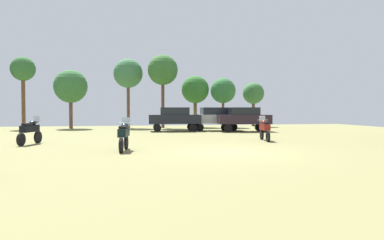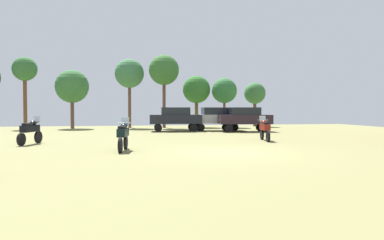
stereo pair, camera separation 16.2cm
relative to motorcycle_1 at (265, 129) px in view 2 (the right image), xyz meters
The scene contains 14 objects.
ground_plane 6.38m from the motorcycle_1, 126.87° to the right, with size 44.00×52.00×0.02m.
motorcycle_1 is the anchor object (origin of this frame).
motorcycle_3 8.97m from the motorcycle_1, 155.51° to the right, with size 0.66×2.16×1.48m.
motorcycle_4 13.01m from the motorcycle_1, behind, with size 0.86×2.17×1.49m.
car_1 10.81m from the motorcycle_1, 111.29° to the left, with size 4.41×2.09×2.00m.
car_2 8.68m from the motorcycle_1, 79.08° to the left, with size 4.45×2.20×2.00m.
car_3 10.33m from the motorcycle_1, 91.92° to the left, with size 4.34×1.90×2.00m.
tree_1 21.32m from the motorcycle_1, 128.51° to the left, with size 3.19×3.19×5.65m.
tree_2 19.02m from the motorcycle_1, 114.46° to the left, with size 2.90×2.90×6.87m.
tree_4 17.08m from the motorcycle_1, 92.73° to the left, with size 2.85×2.85×5.31m.
tree_5 18.26m from the motorcycle_1, 71.64° to the left, with size 2.30×2.30×4.71m.
tree_6 24.70m from the motorcycle_1, 136.13° to the left, with size 2.28×2.28×6.82m.
tree_7 17.20m from the motorcycle_1, 104.99° to the left, with size 3.00×3.00×7.25m.
tree_8 16.36m from the motorcycle_1, 82.99° to the left, with size 2.58×2.58×5.04m.
Camera 2 is at (-4.26, -15.12, 1.89)m, focal length 34.01 mm.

